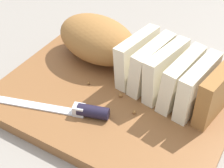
# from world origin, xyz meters

# --- Properties ---
(ground_plane) EXTENTS (3.00, 3.00, 0.00)m
(ground_plane) POSITION_xyz_m (0.00, 0.00, 0.00)
(ground_plane) COLOR gray
(cutting_board) EXTENTS (0.44, 0.31, 0.02)m
(cutting_board) POSITION_xyz_m (0.00, 0.00, 0.01)
(cutting_board) COLOR brown
(cutting_board) RESTS_ON ground_plane
(bread_loaf) EXTENTS (0.38, 0.16, 0.09)m
(bread_loaf) POSITION_xyz_m (-0.01, 0.08, 0.07)
(bread_loaf) COLOR #996633
(bread_loaf) RESTS_ON cutting_board
(bread_knife) EXTENTS (0.26, 0.10, 0.02)m
(bread_knife) POSITION_xyz_m (-0.03, -0.07, 0.03)
(bread_knife) COLOR silver
(bread_knife) RESTS_ON cutting_board
(crumb_near_knife) EXTENTS (0.01, 0.01, 0.01)m
(crumb_near_knife) POSITION_xyz_m (0.01, 0.01, 0.03)
(crumb_near_knife) COLOR #996633
(crumb_near_knife) RESTS_ON cutting_board
(crumb_near_loaf) EXTENTS (0.00, 0.00, 0.00)m
(crumb_near_loaf) POSITION_xyz_m (-0.06, 0.01, 0.02)
(crumb_near_loaf) COLOR #996633
(crumb_near_loaf) RESTS_ON cutting_board
(crumb_stray_left) EXTENTS (0.01, 0.01, 0.01)m
(crumb_stray_left) POSITION_xyz_m (0.06, -0.02, 0.03)
(crumb_stray_left) COLOR #996633
(crumb_stray_left) RESTS_ON cutting_board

